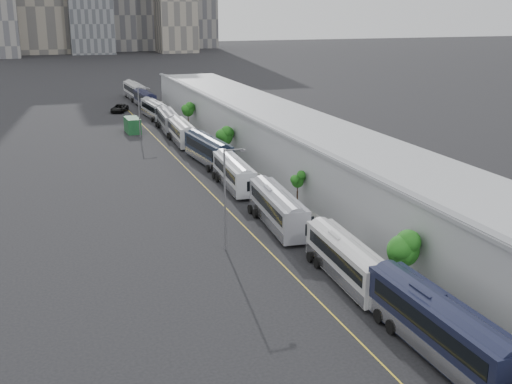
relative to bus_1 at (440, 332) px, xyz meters
name	(u,v)px	position (x,y,z in m)	size (l,w,h in m)	color
sidewalk	(314,200)	(6.59, 34.29, -1.64)	(10.00, 170.00, 0.12)	gray
lane_line	(227,209)	(-3.91, 34.29, -1.69)	(0.12, 160.00, 0.02)	gold
depot	(345,168)	(10.58, 34.29, 1.82)	(12.45, 160.40, 7.20)	gray
bus_1	(440,332)	(0.00, 0.00, 0.00)	(3.05, 13.77, 4.02)	black
bus_2	(346,263)	(-0.20, 12.64, -0.20)	(3.09, 12.29, 3.56)	#B8B9BA
bus_3	(278,212)	(-0.69, 27.05, -0.10)	(3.61, 13.14, 3.80)	gray
bus_4	(234,176)	(-0.58, 42.49, -0.15)	(3.25, 12.67, 3.67)	silver
bus_5	(208,152)	(-0.23, 55.85, -0.04)	(3.80, 13.63, 3.93)	black
bus_6	(181,134)	(-0.75, 70.89, -0.11)	(3.15, 12.95, 3.76)	silver
bus_7	(168,122)	(-0.54, 82.36, -0.10)	(3.50, 13.07, 3.78)	slate
bus_8	(154,111)	(-0.46, 97.07, -0.19)	(3.17, 12.38, 3.58)	#96989F
bus_9	(145,100)	(0.30, 111.95, -0.15)	(3.07, 12.67, 3.68)	black
bus_10	(134,92)	(0.10, 125.61, 0.02)	(3.30, 14.01, 4.07)	#BDBDC0
tree_1	(403,246)	(3.01, 9.44, 2.07)	(2.55, 2.55, 5.06)	black
tree_2	(298,180)	(3.70, 32.35, 1.46)	(1.38, 1.38, 3.90)	black
tree_3	(224,135)	(2.99, 58.57, 1.78)	(2.46, 2.46, 4.72)	black
tree_4	(188,109)	(3.30, 83.02, 2.03)	(2.17, 2.17, 4.84)	black
street_lamp_near	(227,193)	(-7.43, 22.46, 3.77)	(2.04, 0.22, 9.54)	#59595E
street_lamp_far	(140,109)	(-6.12, 78.30, 3.25)	(2.04, 0.22, 8.53)	#59595E
shipping_container	(132,125)	(-6.88, 83.11, -0.37)	(2.29, 5.35, 2.65)	#144221
suv	(119,108)	(-6.01, 107.11, -0.87)	(2.76, 5.98, 1.66)	black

